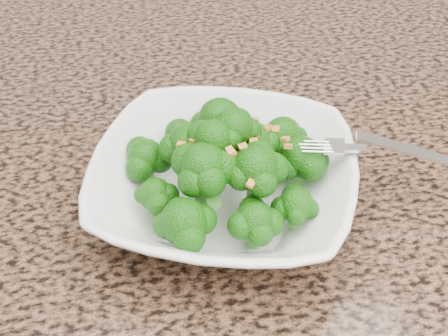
{
  "coord_description": "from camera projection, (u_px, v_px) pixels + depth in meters",
  "views": [
    {
      "loc": [
        -0.14,
        -0.19,
        1.3
      ],
      "look_at": [
        -0.07,
        0.21,
        0.95
      ],
      "focal_mm": 45.0,
      "sensor_mm": 36.0,
      "label": 1
    }
  ],
  "objects": [
    {
      "name": "garlic_topping",
      "position": [
        224.0,
        88.0,
        0.48
      ],
      "size": [
        0.13,
        0.13,
        0.01
      ],
      "primitive_type": null,
      "color": "orange",
      "rests_on": "broccoli_pile"
    },
    {
      "name": "bowl",
      "position": [
        224.0,
        182.0,
        0.55
      ],
      "size": [
        0.32,
        0.32,
        0.06
      ],
      "primitive_type": "imported",
      "rotation": [
        0.0,
        0.0,
        -0.33
      ],
      "color": "white",
      "rests_on": "granite_counter"
    },
    {
      "name": "fork",
      "position": [
        358.0,
        148.0,
        0.53
      ],
      "size": [
        0.19,
        0.09,
        0.01
      ],
      "primitive_type": null,
      "rotation": [
        0.0,
        0.0,
        -0.34
      ],
      "color": "silver",
      "rests_on": "bowl"
    },
    {
      "name": "granite_counter",
      "position": [
        274.0,
        153.0,
        0.66
      ],
      "size": [
        1.64,
        1.04,
        0.03
      ],
      "primitive_type": "cube",
      "color": "brown",
      "rests_on": "cabinet"
    },
    {
      "name": "broccoli_pile",
      "position": [
        224.0,
        126.0,
        0.51
      ],
      "size": [
        0.22,
        0.22,
        0.08
      ],
      "primitive_type": null,
      "color": "#19650B",
      "rests_on": "bowl"
    }
  ]
}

